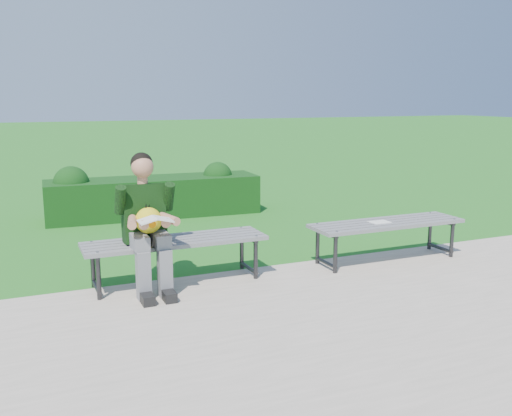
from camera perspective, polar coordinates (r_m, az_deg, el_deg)
name	(u,v)px	position (r m, az deg, el deg)	size (l,w,h in m)	color
ground	(251,270)	(6.23, -0.47, -6.21)	(80.00, 80.00, 0.00)	#2B721D
walkway	(335,328)	(4.75, 7.90, -11.81)	(30.00, 3.50, 0.02)	#C1B1A0
hedge	(151,195)	(9.11, -10.41, 1.33)	(3.31, 0.98, 0.84)	#1C3E14
bench_left	(176,244)	(5.70, -8.04, -3.62)	(1.80, 0.50, 0.46)	slate
bench_right	(387,226)	(6.59, 12.95, -1.79)	(1.80, 0.50, 0.46)	slate
seated_boy	(147,219)	(5.47, -10.89, -1.11)	(0.56, 0.76, 1.31)	slate
paper_sheet	(380,222)	(6.52, 12.26, -1.38)	(0.22, 0.16, 0.01)	white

